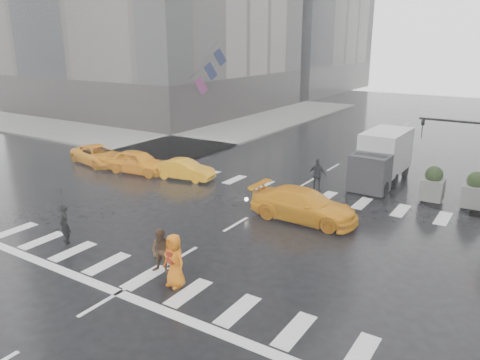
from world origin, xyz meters
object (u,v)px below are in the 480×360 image
Objects in this scene: box_truck at (381,157)px; pedestrian_orange at (174,261)px; taxi_front at (138,162)px; pedestrian_brown at (161,251)px; taxi_mid at (185,170)px.

pedestrian_orange is at bearing -97.32° from box_truck.
taxi_front is 0.76× the size of box_truck.
pedestrian_brown is 0.88× the size of pedestrian_orange.
taxi_mid is at bearing -150.21° from box_truck.
taxi_front is at bearing 124.32° from pedestrian_brown.
taxi_mid is (-6.92, 9.82, -0.24)m from pedestrian_brown.
taxi_mid is at bearing 111.56° from pedestrian_brown.
pedestrian_orange is 13.04m from taxi_mid.
pedestrian_orange is (1.04, -0.50, 0.12)m from pedestrian_brown.
taxi_front is 3.42m from taxi_mid.
taxi_mid is (3.37, 0.53, -0.13)m from taxi_front.
pedestrian_brown reaches higher than taxi_front.
taxi_mid is at bearing 136.46° from pedestrian_orange.
taxi_mid is 11.82m from box_truck.
taxi_mid is (-7.96, 10.33, -0.36)m from pedestrian_orange.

